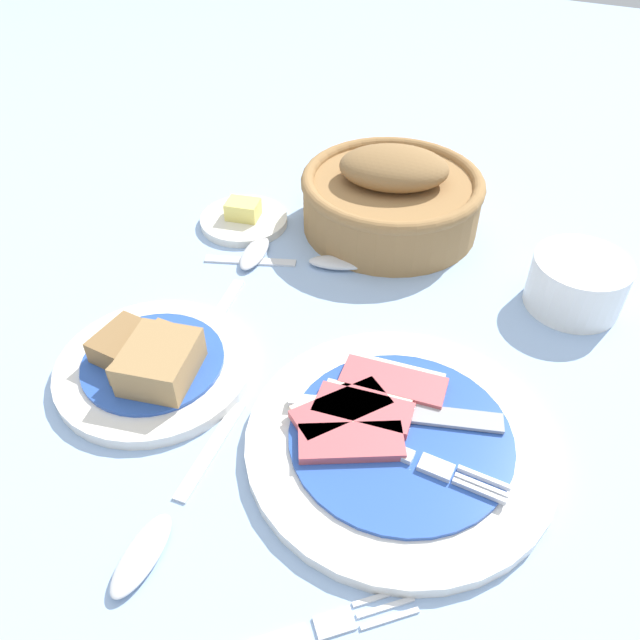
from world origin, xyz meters
TOP-DOWN VIEW (x-y plane):
  - ground_plane at (0.00, 0.00)m, footprint 3.00×3.00m
  - breakfast_plate at (0.09, 0.03)m, footprint 0.26×0.26m
  - bread_plate at (-0.15, 0.01)m, footprint 0.19×0.19m
  - sugar_cup at (0.20, 0.29)m, footprint 0.10×0.10m
  - bread_basket at (-0.04, 0.35)m, footprint 0.22×0.22m
  - butter_dish at (-0.20, 0.27)m, footprint 0.11×0.11m
  - teaspoon_by_saucer at (-0.15, 0.19)m, footprint 0.05×0.19m
  - teaspoon_near_cup at (-0.08, 0.23)m, footprint 0.19×0.08m
  - teaspoon_stray at (-0.05, -0.12)m, footprint 0.03×0.19m
  - fork_on_cloth at (0.07, -0.16)m, footprint 0.15×0.14m

SIDE VIEW (x-z plane):
  - ground_plane at x=0.00m, z-range 0.00..0.00m
  - fork_on_cloth at x=0.07m, z-range 0.00..0.01m
  - teaspoon_by_saucer at x=-0.15m, z-range 0.00..0.01m
  - teaspoon_near_cup at x=-0.08m, z-range 0.00..0.01m
  - teaspoon_stray at x=-0.05m, z-range 0.00..0.01m
  - butter_dish at x=-0.20m, z-range -0.01..0.02m
  - breakfast_plate at x=0.09m, z-range 0.00..0.02m
  - bread_plate at x=-0.15m, z-range -0.01..0.04m
  - sugar_cup at x=0.20m, z-range 0.00..0.06m
  - bread_basket at x=-0.04m, z-range -0.01..0.09m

